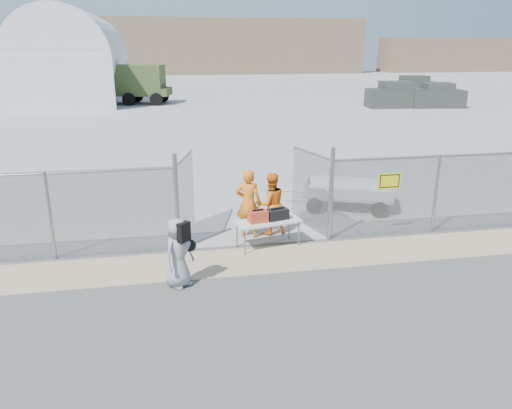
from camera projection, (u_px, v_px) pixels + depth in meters
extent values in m
plane|color=#424242|center=(272.00, 278.00, 11.23)|extent=(160.00, 160.00, 0.00)
cube|color=#9E9E9E|center=(184.00, 95.00, 50.51)|extent=(160.00, 80.00, 0.01)
cube|color=tan|center=(263.00, 259.00, 12.16)|extent=(44.00, 1.60, 0.01)
cube|color=#CA3F24|center=(258.00, 216.00, 12.61)|extent=(0.52, 0.40, 0.29)
cube|color=black|center=(277.00, 214.00, 12.81)|extent=(0.62, 0.47, 0.27)
imported|color=orange|center=(248.00, 203.00, 13.33)|extent=(0.81, 0.68, 1.90)
imported|color=orange|center=(271.00, 204.00, 13.57)|extent=(0.95, 0.80, 1.74)
imported|color=gray|center=(178.00, 253.00, 10.64)|extent=(0.89, 0.88, 1.55)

